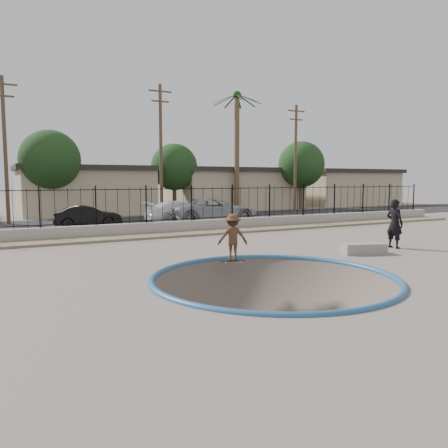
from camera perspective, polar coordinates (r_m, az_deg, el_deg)
ground at (r=24.32m, az=-11.27°, el=-3.48°), size 120.00×120.00×2.20m
bowl_pit at (r=12.47m, az=6.50°, el=-7.11°), size 6.84×6.84×1.80m
coping_ring at (r=12.47m, az=6.50°, el=-7.11°), size 7.04×7.04×0.20m
rock_strip at (r=21.52m, az=-9.15°, el=-1.53°), size 42.00×1.60×0.11m
retaining_wall at (r=22.52m, az=-10.07°, el=-0.60°), size 42.00×0.45×0.60m
fence at (r=22.42m, az=-10.13°, el=2.45°), size 40.00×0.04×1.80m
street at (r=28.96m, az=-14.20°, el=0.17°), size 90.00×8.00×0.04m
house_center at (r=38.13m, az=-17.76°, el=4.33°), size 10.60×8.60×3.90m
house_east at (r=42.94m, az=1.00°, el=4.74°), size 12.60×8.60×3.90m
house_east_far at (r=51.25m, az=14.84°, el=4.73°), size 11.60×8.60×3.90m
palm_right at (r=38.30m, az=1.70°, el=12.64°), size 2.30×2.30×10.30m
utility_pole_left at (r=30.06m, az=-26.69°, el=8.87°), size 1.70×0.24×9.00m
utility_pole_mid at (r=31.99m, az=-8.25°, el=9.66°), size 1.70×0.24×9.50m
utility_pole_right at (r=37.80m, az=9.32°, el=8.66°), size 1.70×0.24×9.00m
street_tree_left at (r=34.24m, az=-21.77°, el=7.77°), size 4.32×4.32×6.36m
street_tree_mid at (r=37.67m, az=-6.52°, el=7.39°), size 3.96×3.96×5.83m
street_tree_right at (r=41.98m, az=10.07°, el=7.65°), size 4.32×4.32×6.36m
skater at (r=14.63m, az=1.15°, el=-2.07°), size 1.14×0.91×1.55m
skateboard at (r=14.75m, az=1.14°, el=-4.83°), size 0.83×0.34×0.07m
videographer at (r=19.02m, az=21.38°, el=0.04°), size 0.54×0.77×1.99m
concrete_ledge at (r=17.25m, az=17.74°, el=-3.07°), size 1.74×1.18×0.40m
car_b at (r=26.53m, az=-17.38°, el=0.97°), size 3.89×1.66×1.25m
car_c at (r=28.23m, az=-5.52°, el=1.63°), size 4.84×2.10×1.39m
car_d at (r=28.16m, az=-1.31°, el=1.83°), size 5.89×3.14×1.57m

